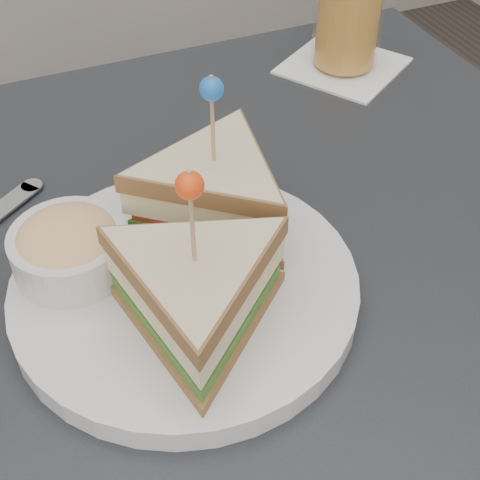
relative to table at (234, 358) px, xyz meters
name	(u,v)px	position (x,y,z in m)	size (l,w,h in m)	color
table	(234,358)	(0.00, 0.00, 0.00)	(0.80, 0.80, 0.75)	black
plate_meal	(188,251)	(-0.03, 0.02, 0.12)	(0.31, 0.31, 0.16)	silver
drink_set	(349,10)	(0.26, 0.28, 0.15)	(0.17, 0.17, 0.16)	white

